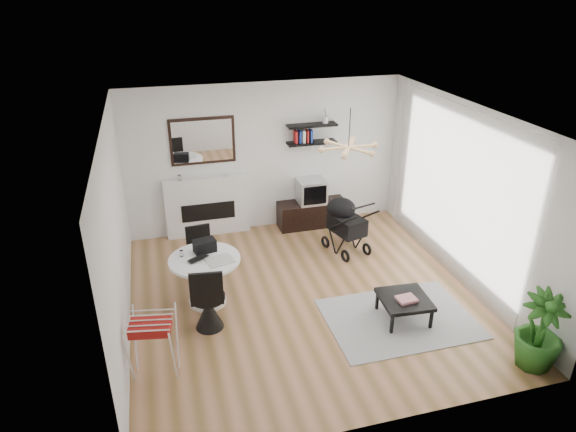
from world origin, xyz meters
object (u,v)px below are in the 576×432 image
object	(u,v)px
fireplace	(207,199)
coffee_table	(405,300)
tv_console	(312,214)
crt_tv	(312,191)
stroller	(345,227)
dining_table	(206,274)
drying_rack	(154,345)
potted_plant	(540,331)

from	to	relation	value
fireplace	coffee_table	world-z (taller)	fireplace
fireplace	tv_console	world-z (taller)	fireplace
tv_console	crt_tv	world-z (taller)	crt_tv
crt_tv	fireplace	bearing A→B (deg)	175.21
tv_console	stroller	distance (m)	1.10
fireplace	dining_table	world-z (taller)	fireplace
dining_table	stroller	world-z (taller)	stroller
dining_table	drying_rack	xyz separation A→B (m)	(-0.77, -1.32, -0.07)
dining_table	stroller	xyz separation A→B (m)	(2.49, 0.99, -0.05)
dining_table	coffee_table	xyz separation A→B (m)	(2.56, -1.11, -0.18)
coffee_table	drying_rack	bearing A→B (deg)	-176.33
dining_table	drying_rack	distance (m)	1.53
fireplace	crt_tv	size ratio (longest dim) A/B	4.25
drying_rack	potted_plant	bearing A→B (deg)	-2.78
crt_tv	coffee_table	bearing A→B (deg)	-83.91
fireplace	potted_plant	bearing A→B (deg)	-53.74
tv_console	dining_table	distance (m)	3.04
coffee_table	stroller	bearing A→B (deg)	91.91
dining_table	potted_plant	bearing A→B (deg)	-32.88
coffee_table	potted_plant	size ratio (longest dim) A/B	0.69
dining_table	tv_console	bearing A→B (deg)	42.40
stroller	crt_tv	bearing A→B (deg)	88.46
crt_tv	potted_plant	bearing A→B (deg)	-71.93
stroller	coffee_table	world-z (taller)	stroller
potted_plant	fireplace	bearing A→B (deg)	126.26
stroller	drying_rack	bearing A→B (deg)	-160.41
dining_table	drying_rack	size ratio (longest dim) A/B	1.27
fireplace	potted_plant	size ratio (longest dim) A/B	2.15
fireplace	dining_table	bearing A→B (deg)	-97.99
tv_console	drying_rack	distance (m)	4.52
fireplace	crt_tv	xyz separation A→B (m)	(1.91, -0.16, 0.02)
crt_tv	potted_plant	world-z (taller)	potted_plant
fireplace	potted_plant	xyz separation A→B (m)	(3.35, -4.57, -0.18)
crt_tv	coffee_table	size ratio (longest dim) A/B	0.73
tv_console	potted_plant	bearing A→B (deg)	-72.14
stroller	coffee_table	xyz separation A→B (m)	(0.07, -2.10, -0.13)
crt_tv	dining_table	world-z (taller)	crt_tv
tv_console	crt_tv	size ratio (longest dim) A/B	2.51
fireplace	stroller	size ratio (longest dim) A/B	2.12
coffee_table	crt_tv	bearing A→B (deg)	96.09
dining_table	potted_plant	distance (m)	4.36
dining_table	drying_rack	world-z (taller)	drying_rack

